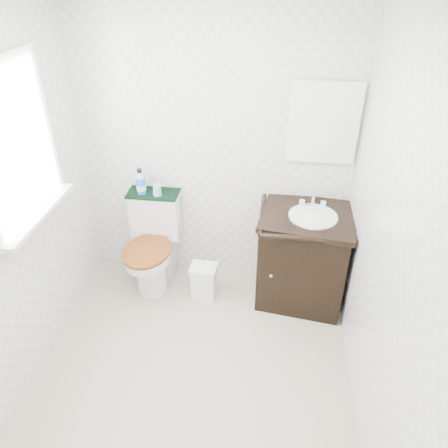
% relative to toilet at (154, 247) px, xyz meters
% --- Properties ---
extents(floor, '(2.40, 2.40, 0.00)m').
position_rel_toilet_xyz_m(floor, '(0.51, -0.97, -0.35)').
color(floor, '#BBB597').
rests_on(floor, ground).
extents(wall_back, '(2.40, 0.00, 2.40)m').
position_rel_toilet_xyz_m(wall_back, '(0.51, 0.23, 0.85)').
color(wall_back, silver).
rests_on(wall_back, ground).
extents(wall_front, '(2.40, 0.00, 2.40)m').
position_rel_toilet_xyz_m(wall_front, '(0.51, -2.17, 0.85)').
color(wall_front, silver).
rests_on(wall_front, ground).
extents(wall_left, '(0.00, 2.40, 2.40)m').
position_rel_toilet_xyz_m(wall_left, '(-0.59, -0.97, 0.85)').
color(wall_left, silver).
rests_on(wall_left, ground).
extents(wall_right, '(0.00, 2.40, 2.40)m').
position_rel_toilet_xyz_m(wall_right, '(1.61, -0.97, 0.85)').
color(wall_right, silver).
rests_on(wall_right, ground).
extents(window, '(0.02, 0.70, 0.90)m').
position_rel_toilet_xyz_m(window, '(-0.56, -0.72, 1.20)').
color(window, white).
rests_on(window, wall_left).
extents(mirror, '(0.50, 0.02, 0.60)m').
position_rel_toilet_xyz_m(mirror, '(1.33, 0.21, 1.10)').
color(mirror, silver).
rests_on(mirror, wall_back).
extents(toilet, '(0.44, 0.64, 0.81)m').
position_rel_toilet_xyz_m(toilet, '(0.00, 0.00, 0.00)').
color(toilet, white).
rests_on(toilet, floor).
extents(vanity, '(0.78, 0.70, 0.92)m').
position_rel_toilet_xyz_m(vanity, '(1.28, -0.06, 0.08)').
color(vanity, black).
rests_on(vanity, floor).
extents(trash_bin, '(0.23, 0.19, 0.31)m').
position_rel_toilet_xyz_m(trash_bin, '(0.46, -0.17, -0.19)').
color(trash_bin, white).
rests_on(trash_bin, floor).
extents(towel, '(0.43, 0.22, 0.02)m').
position_rel_toilet_xyz_m(towel, '(0.00, 0.12, 0.46)').
color(towel, black).
rests_on(towel, toilet).
extents(mouthwash_bottle, '(0.08, 0.08, 0.22)m').
position_rel_toilet_xyz_m(mouthwash_bottle, '(-0.09, 0.10, 0.57)').
color(mouthwash_bottle, blue).
rests_on(mouthwash_bottle, towel).
extents(cup, '(0.08, 0.08, 0.09)m').
position_rel_toilet_xyz_m(cup, '(0.05, 0.09, 0.52)').
color(cup, '#7CAACB').
rests_on(cup, towel).
extents(soap_bar, '(0.06, 0.04, 0.02)m').
position_rel_toilet_xyz_m(soap_bar, '(1.27, 0.06, 0.48)').
color(soap_bar, teal).
rests_on(soap_bar, vanity).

